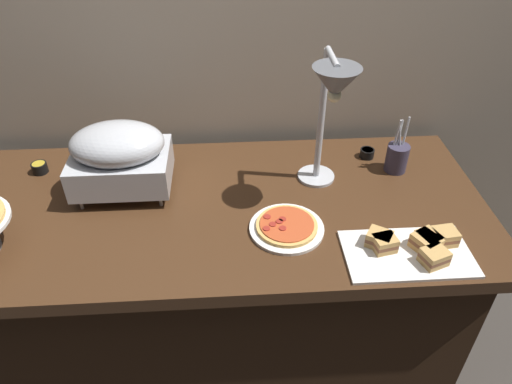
# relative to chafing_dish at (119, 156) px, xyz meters

# --- Properties ---
(ground_plane) EXTENTS (8.00, 8.00, 0.00)m
(ground_plane) POSITION_rel_chafing_dish_xyz_m (0.35, -0.11, -0.91)
(ground_plane) COLOR #38332D
(back_wall) EXTENTS (4.40, 0.04, 2.40)m
(back_wall) POSITION_rel_chafing_dish_xyz_m (0.35, 0.39, 0.29)
(back_wall) COLOR tan
(back_wall) RESTS_ON ground_plane
(buffet_table) EXTENTS (1.90, 0.84, 0.76)m
(buffet_table) POSITION_rel_chafing_dish_xyz_m (0.35, -0.11, -0.52)
(buffet_table) COLOR #422816
(buffet_table) RESTS_ON ground_plane
(chafing_dish) EXTENTS (0.34, 0.26, 0.27)m
(chafing_dish) POSITION_rel_chafing_dish_xyz_m (0.00, 0.00, 0.00)
(chafing_dish) COLOR #B7BABF
(chafing_dish) RESTS_ON buffet_table
(heat_lamp) EXTENTS (0.15, 0.30, 0.52)m
(heat_lamp) POSITION_rel_chafing_dish_xyz_m (0.71, -0.09, 0.25)
(heat_lamp) COLOR #B7BABF
(heat_lamp) RESTS_ON buffet_table
(pizza_plate_front) EXTENTS (0.25, 0.25, 0.03)m
(pizza_plate_front) POSITION_rel_chafing_dish_xyz_m (0.57, -0.26, -0.14)
(pizza_plate_front) COLOR white
(pizza_plate_front) RESTS_ON buffet_table
(sandwich_platter) EXTENTS (0.40, 0.23, 0.06)m
(sandwich_platter) POSITION_rel_chafing_dish_xyz_m (0.95, -0.39, -0.13)
(sandwich_platter) COLOR white
(sandwich_platter) RESTS_ON buffet_table
(sauce_cup_near) EXTENTS (0.06, 0.06, 0.04)m
(sauce_cup_near) POSITION_rel_chafing_dish_xyz_m (0.94, 0.16, -0.13)
(sauce_cup_near) COLOR black
(sauce_cup_near) RESTS_ON buffet_table
(sauce_cup_far) EXTENTS (0.06, 0.06, 0.04)m
(sauce_cup_far) POSITION_rel_chafing_dish_xyz_m (-0.35, 0.13, -0.13)
(sauce_cup_far) COLOR black
(sauce_cup_far) RESTS_ON buffet_table
(utensil_holder) EXTENTS (0.08, 0.08, 0.22)m
(utensil_holder) POSITION_rel_chafing_dish_xyz_m (1.03, 0.06, -0.09)
(utensil_holder) COLOR #383347
(utensil_holder) RESTS_ON buffet_table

